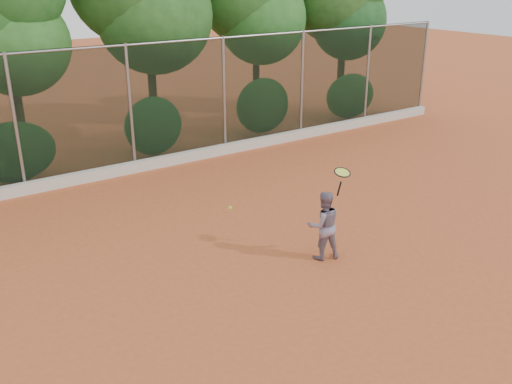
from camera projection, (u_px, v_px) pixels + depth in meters
ground at (286, 269)px, 10.80m from camera, size 80.00×80.00×0.00m
concrete_curb at (138, 166)px, 15.96m from camera, size 24.00×0.20×0.30m
tennis_player at (323, 225)px, 10.99m from camera, size 0.81×0.71×1.39m
chainlink_fence at (130, 105)px, 15.48m from camera, size 24.09×0.09×3.50m
foliage_backdrop at (76, 4)px, 15.77m from camera, size 23.70×3.63×7.55m
tennis_racket at (342, 174)px, 10.81m from camera, size 0.38×0.38×0.58m
tennis_ball_in_flight at (230, 208)px, 10.22m from camera, size 0.07×0.07×0.07m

